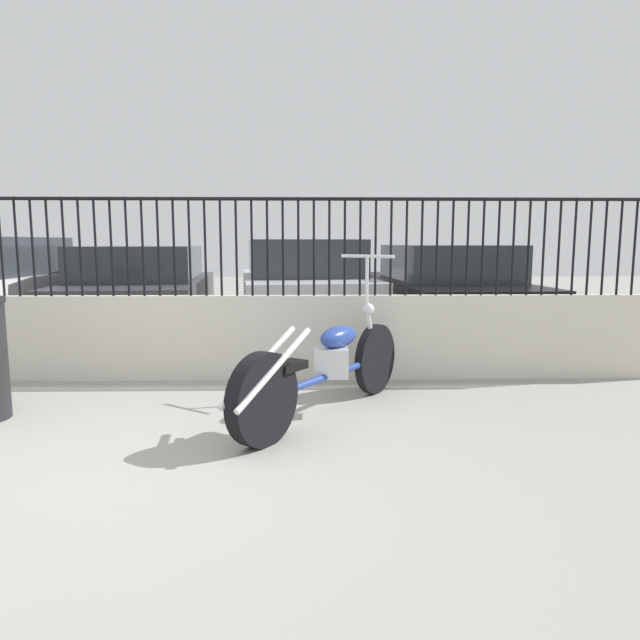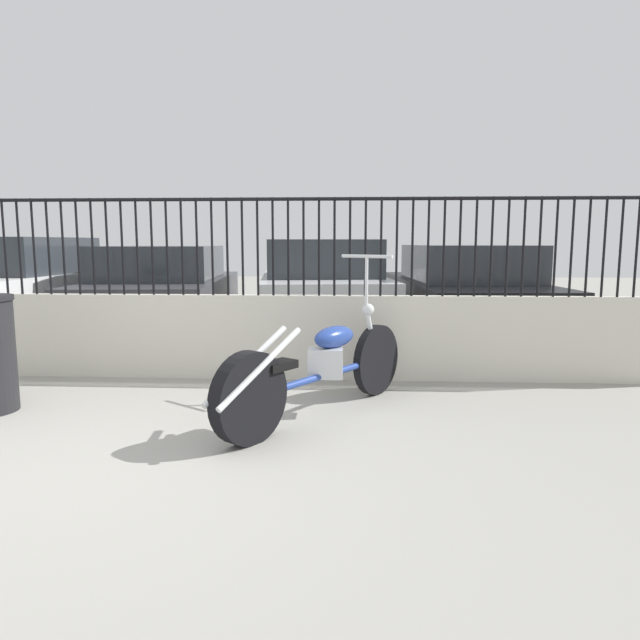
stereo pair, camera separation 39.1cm
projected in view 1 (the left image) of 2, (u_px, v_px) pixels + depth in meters
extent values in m
plane|color=gray|center=(103.00, 471.00, 3.50)|extent=(40.00, 40.00, 0.00)
cube|color=beige|center=(185.00, 338.00, 5.83)|extent=(9.97, 0.18, 0.86)
cylinder|color=black|center=(1.00, 247.00, 5.66)|extent=(0.02, 0.02, 0.98)
cylinder|color=black|center=(17.00, 247.00, 5.67)|extent=(0.02, 0.02, 0.98)
cylinder|color=black|center=(33.00, 247.00, 5.67)|extent=(0.02, 0.02, 0.98)
cylinder|color=black|center=(48.00, 247.00, 5.67)|extent=(0.02, 0.02, 0.98)
cylinder|color=black|center=(64.00, 247.00, 5.68)|extent=(0.02, 0.02, 0.98)
cylinder|color=black|center=(80.00, 247.00, 5.68)|extent=(0.02, 0.02, 0.98)
cylinder|color=black|center=(96.00, 247.00, 5.68)|extent=(0.02, 0.02, 0.98)
cylinder|color=black|center=(111.00, 247.00, 5.69)|extent=(0.02, 0.02, 0.98)
cylinder|color=black|center=(127.00, 247.00, 5.69)|extent=(0.02, 0.02, 0.98)
cylinder|color=black|center=(143.00, 247.00, 5.69)|extent=(0.02, 0.02, 0.98)
cylinder|color=black|center=(158.00, 247.00, 5.70)|extent=(0.02, 0.02, 0.98)
cylinder|color=black|center=(174.00, 247.00, 5.70)|extent=(0.02, 0.02, 0.98)
cylinder|color=black|center=(190.00, 247.00, 5.70)|extent=(0.02, 0.02, 0.98)
cylinder|color=black|center=(205.00, 247.00, 5.71)|extent=(0.02, 0.02, 0.98)
cylinder|color=black|center=(221.00, 247.00, 5.71)|extent=(0.02, 0.02, 0.98)
cylinder|color=black|center=(236.00, 247.00, 5.71)|extent=(0.02, 0.02, 0.98)
cylinder|color=black|center=(252.00, 247.00, 5.72)|extent=(0.02, 0.02, 0.98)
cylinder|color=black|center=(267.00, 247.00, 5.72)|extent=(0.02, 0.02, 0.98)
cylinder|color=black|center=(283.00, 247.00, 5.73)|extent=(0.02, 0.02, 0.98)
cylinder|color=black|center=(298.00, 247.00, 5.73)|extent=(0.02, 0.02, 0.98)
cylinder|color=black|center=(314.00, 247.00, 5.73)|extent=(0.02, 0.02, 0.98)
cylinder|color=black|center=(329.00, 247.00, 5.74)|extent=(0.02, 0.02, 0.98)
cylinder|color=black|center=(345.00, 247.00, 5.74)|extent=(0.02, 0.02, 0.98)
cylinder|color=black|center=(360.00, 247.00, 5.74)|extent=(0.02, 0.02, 0.98)
cylinder|color=black|center=(376.00, 247.00, 5.75)|extent=(0.02, 0.02, 0.98)
cylinder|color=black|center=(391.00, 247.00, 5.75)|extent=(0.02, 0.02, 0.98)
cylinder|color=black|center=(406.00, 247.00, 5.75)|extent=(0.02, 0.02, 0.98)
cylinder|color=black|center=(422.00, 247.00, 5.76)|extent=(0.02, 0.02, 0.98)
cylinder|color=black|center=(437.00, 247.00, 5.76)|extent=(0.02, 0.02, 0.98)
cylinder|color=black|center=(452.00, 247.00, 5.76)|extent=(0.02, 0.02, 0.98)
cylinder|color=black|center=(468.00, 247.00, 5.77)|extent=(0.02, 0.02, 0.98)
cylinder|color=black|center=(483.00, 247.00, 5.77)|extent=(0.02, 0.02, 0.98)
cylinder|color=black|center=(498.00, 247.00, 5.77)|extent=(0.02, 0.02, 0.98)
cylinder|color=black|center=(513.00, 247.00, 5.78)|extent=(0.02, 0.02, 0.98)
cylinder|color=black|center=(529.00, 247.00, 5.78)|extent=(0.02, 0.02, 0.98)
cylinder|color=black|center=(544.00, 247.00, 5.78)|extent=(0.02, 0.02, 0.98)
cylinder|color=black|center=(559.00, 247.00, 5.79)|extent=(0.02, 0.02, 0.98)
cylinder|color=black|center=(574.00, 247.00, 5.79)|extent=(0.02, 0.02, 0.98)
cylinder|color=black|center=(589.00, 247.00, 5.79)|extent=(0.02, 0.02, 0.98)
cylinder|color=black|center=(604.00, 247.00, 5.80)|extent=(0.02, 0.02, 0.98)
cylinder|color=black|center=(619.00, 247.00, 5.80)|extent=(0.02, 0.02, 0.98)
cylinder|color=black|center=(635.00, 247.00, 5.80)|extent=(0.02, 0.02, 0.98)
cylinder|color=black|center=(180.00, 199.00, 5.64)|extent=(9.97, 0.04, 0.04)
cylinder|color=black|center=(375.00, 359.00, 5.28)|extent=(0.43, 0.58, 0.65)
cylinder|color=black|center=(263.00, 399.00, 3.92)|extent=(0.48, 0.61, 0.66)
cylinder|color=navy|center=(327.00, 376.00, 4.60)|extent=(0.91, 1.28, 0.06)
cube|color=silver|center=(331.00, 363.00, 4.63)|extent=(0.28, 0.18, 0.24)
ellipsoid|color=navy|center=(339.00, 337.00, 4.70)|extent=(0.43, 0.50, 0.18)
cube|color=black|center=(289.00, 366.00, 4.15)|extent=(0.29, 0.32, 0.06)
cylinder|color=silver|center=(371.00, 334.00, 5.18)|extent=(0.16, 0.21, 0.51)
sphere|color=silver|center=(368.00, 309.00, 5.09)|extent=(0.11, 0.11, 0.11)
cylinder|color=silver|center=(367.00, 282.00, 5.04)|extent=(0.03, 0.03, 0.45)
cylinder|color=silver|center=(367.00, 256.00, 5.01)|extent=(0.44, 0.32, 0.03)
cylinder|color=silver|center=(275.00, 368.00, 3.89)|extent=(0.50, 0.70, 0.46)
cylinder|color=silver|center=(259.00, 366.00, 3.97)|extent=(0.50, 0.70, 0.46)
cylinder|color=black|center=(92.00, 307.00, 9.61)|extent=(0.15, 0.65, 0.64)
cylinder|color=black|center=(4.00, 329.00, 7.10)|extent=(0.15, 0.65, 0.64)
cylinder|color=black|center=(108.00, 306.00, 9.75)|extent=(0.17, 0.65, 0.64)
cylinder|color=black|center=(208.00, 305.00, 9.94)|extent=(0.17, 0.65, 0.64)
cylinder|color=black|center=(57.00, 328.00, 7.22)|extent=(0.17, 0.65, 0.64)
cylinder|color=black|center=(192.00, 326.00, 7.41)|extent=(0.17, 0.65, 0.64)
cube|color=#38383D|center=(144.00, 300.00, 8.55)|extent=(2.17, 4.30, 0.61)
cube|color=#2D3338|center=(139.00, 263.00, 8.27)|extent=(1.79, 2.13, 0.49)
cylinder|color=black|center=(247.00, 303.00, 10.12)|extent=(0.19, 0.65, 0.64)
cylinder|color=black|center=(342.00, 302.00, 10.36)|extent=(0.19, 0.65, 0.64)
cylinder|color=black|center=(250.00, 323.00, 7.66)|extent=(0.19, 0.65, 0.64)
cylinder|color=black|center=(374.00, 321.00, 7.89)|extent=(0.19, 0.65, 0.64)
cube|color=#B7BABF|center=(303.00, 296.00, 8.97)|extent=(2.28, 4.24, 0.65)
cube|color=#2D3338|center=(304.00, 258.00, 8.69)|extent=(1.85, 2.13, 0.55)
cylinder|color=black|center=(372.00, 303.00, 10.13)|extent=(0.15, 0.65, 0.64)
cylinder|color=black|center=(463.00, 303.00, 10.28)|extent=(0.15, 0.65, 0.64)
cylinder|color=black|center=(412.00, 326.00, 7.35)|extent=(0.15, 0.65, 0.64)
cylinder|color=black|center=(535.00, 325.00, 7.50)|extent=(0.15, 0.65, 0.64)
cube|color=black|center=(442.00, 298.00, 8.79)|extent=(2.08, 4.66, 0.60)
cube|color=#2D3338|center=(447.00, 263.00, 8.49)|extent=(1.74, 2.29, 0.52)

